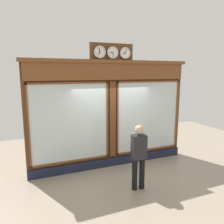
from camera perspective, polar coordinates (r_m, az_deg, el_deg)
ground_plane at (r=5.19m, az=13.17°, el=-24.92°), size 14.00×14.00×0.00m
shop_facade at (r=6.95m, az=-0.40°, el=-0.46°), size 5.24×0.42×3.81m
pedestrian at (r=5.68m, az=6.93°, el=-10.86°), size 0.38×0.26×1.69m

